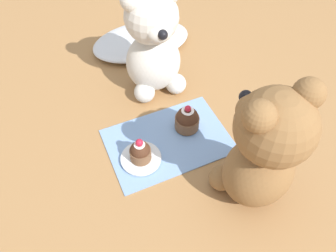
% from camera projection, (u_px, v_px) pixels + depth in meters
% --- Properties ---
extents(ground_plane, '(4.00, 4.00, 0.00)m').
position_uv_depth(ground_plane, '(168.00, 141.00, 0.77)').
color(ground_plane, '#9E7042').
extents(knitted_placemat, '(0.28, 0.19, 0.01)m').
position_uv_depth(knitted_placemat, '(168.00, 140.00, 0.77)').
color(knitted_placemat, '#7A9ED1').
rests_on(knitted_placemat, ground_plane).
extents(tulle_cloth, '(0.30, 0.19, 0.04)m').
position_uv_depth(tulle_cloth, '(141.00, 41.00, 0.98)').
color(tulle_cloth, silver).
rests_on(tulle_cloth, ground_plane).
extents(teddy_bear_cream, '(0.15, 0.15, 0.28)m').
position_uv_depth(teddy_bear_cream, '(153.00, 45.00, 0.78)').
color(teddy_bear_cream, silver).
rests_on(teddy_bear_cream, ground_plane).
extents(teddy_bear_tan, '(0.15, 0.16, 0.29)m').
position_uv_depth(teddy_bear_tan, '(264.00, 150.00, 0.58)').
color(teddy_bear_tan, olive).
rests_on(teddy_bear_tan, ground_plane).
extents(cupcake_near_cream_bear, '(0.06, 0.06, 0.07)m').
position_uv_depth(cupcake_near_cream_bear, '(187.00, 119.00, 0.77)').
color(cupcake_near_cream_bear, brown).
rests_on(cupcake_near_cream_bear, knitted_placemat).
extents(saucer_plate, '(0.09, 0.09, 0.01)m').
position_uv_depth(saucer_plate, '(141.00, 158.00, 0.73)').
color(saucer_plate, silver).
rests_on(saucer_plate, knitted_placemat).
extents(cupcake_near_tan_bear, '(0.05, 0.05, 0.06)m').
position_uv_depth(cupcake_near_tan_bear, '(140.00, 152.00, 0.71)').
color(cupcake_near_tan_bear, brown).
rests_on(cupcake_near_tan_bear, saucer_plate).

